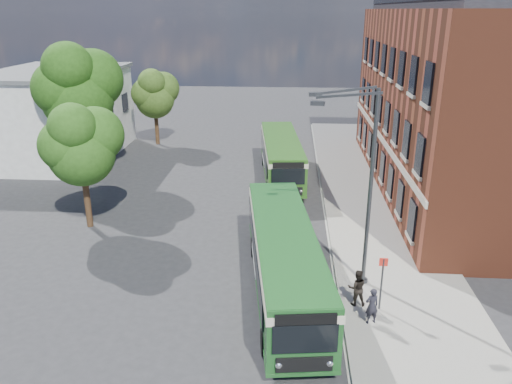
{
  "coord_description": "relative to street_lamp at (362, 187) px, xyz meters",
  "views": [
    {
      "loc": [
        1.73,
        -22.48,
        11.96
      ],
      "look_at": [
        -0.18,
        4.06,
        2.2
      ],
      "focal_mm": 35.0,
      "sensor_mm": 36.0,
      "label": 1
    }
  ],
  "objects": [
    {
      "name": "bus_front",
      "position": [
        -3.28,
        -0.76,
        -2.96
      ],
      "size": [
        4.12,
        12.74,
        3.02
      ],
      "color": "#1E5722",
      "rests_on": "ground"
    },
    {
      "name": "bus_rear",
      "position": [
        -3.8,
        15.49,
        -2.96
      ],
      "size": [
        3.69,
        11.89,
        3.02
      ],
      "color": "#2C5F1C",
      "rests_on": "ground"
    },
    {
      "name": "street_lamp",
      "position": [
        0.0,
        0.0,
        0.0
      ],
      "size": [
        2.96,
        2.38,
        9.0
      ],
      "color": "#36383B",
      "rests_on": "ground"
    },
    {
      "name": "brick_office",
      "position": [
        9.16,
        14.0,
        2.18
      ],
      "size": [
        12.1,
        26.0,
        14.2
      ],
      "color": "brown",
      "rests_on": "ground"
    },
    {
      "name": "ground",
      "position": [
        -4.84,
        2.0,
        -4.79
      ],
      "size": [
        120.0,
        120.0,
        0.0
      ],
      "primitive_type": "plane",
      "color": "#2A2A2D",
      "rests_on": "ground"
    },
    {
      "name": "tree_right",
      "position": [
        -15.61,
        24.51,
        -0.01
      ],
      "size": [
        4.18,
        3.97,
        7.05
      ],
      "color": "#382314",
      "rests_on": "ground"
    },
    {
      "name": "pedestrian_b",
      "position": [
        -0.18,
        -1.93,
        -3.83
      ],
      "size": [
        0.81,
        0.64,
        1.62
      ],
      "primitive_type": "imported",
      "rotation": [
        0.0,
        0.0,
        3.18
      ],
      "color": "black",
      "rests_on": "pavement"
    },
    {
      "name": "flagpole",
      "position": [
        -17.29,
        15.0,
        0.15
      ],
      "size": [
        0.95,
        0.1,
        9.0
      ],
      "color": "#36383B",
      "rests_on": "ground"
    },
    {
      "name": "white_building",
      "position": [
        -22.84,
        20.0,
        -1.13
      ],
      "size": [
        9.4,
        13.4,
        7.3
      ],
      "color": "beige",
      "rests_on": "ground"
    },
    {
      "name": "tree_mid",
      "position": [
        -18.25,
        14.03,
        1.99
      ],
      "size": [
        5.92,
        5.63,
        9.99
      ],
      "color": "#382314",
      "rests_on": "ground"
    },
    {
      "name": "pavement",
      "position": [
        2.16,
        10.0,
        -4.72
      ],
      "size": [
        6.0,
        48.0,
        0.15
      ],
      "primitive_type": "cube",
      "color": "gray",
      "rests_on": "ground"
    },
    {
      "name": "bus_stop_sign",
      "position": [
        0.76,
        -2.2,
        -3.28
      ],
      "size": [
        0.35,
        0.08,
        2.52
      ],
      "color": "#36383B",
      "rests_on": "ground"
    },
    {
      "name": "kerb_line",
      "position": [
        -0.89,
        10.0,
        -4.79
      ],
      "size": [
        0.12,
        48.0,
        0.01
      ],
      "primitive_type": "cube",
      "color": "beige",
      "rests_on": "ground"
    },
    {
      "name": "tree_left",
      "position": [
        -14.69,
        5.51,
        0.21
      ],
      "size": [
        4.36,
        4.15,
        7.37
      ],
      "color": "#382314",
      "rests_on": "ground"
    },
    {
      "name": "pedestrian_a",
      "position": [
        0.26,
        -3.22,
        -3.86
      ],
      "size": [
        0.66,
        0.54,
        1.55
      ],
      "primitive_type": "imported",
      "rotation": [
        0.0,
        0.0,
        3.48
      ],
      "color": "black",
      "rests_on": "pavement"
    }
  ]
}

